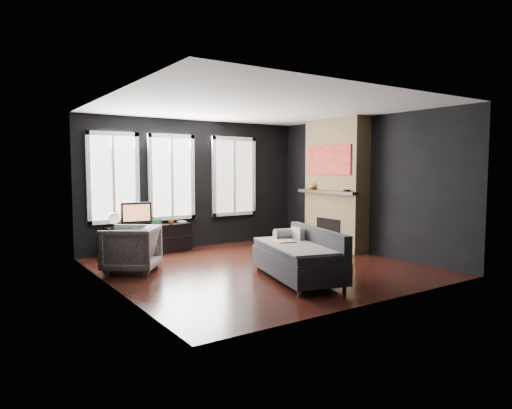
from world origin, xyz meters
TOP-DOWN VIEW (x-y plane):
  - floor at (0.00, 0.00)m, footprint 5.00×5.00m
  - ceiling at (0.00, 0.00)m, footprint 5.00×5.00m
  - wall_back at (0.00, 2.50)m, footprint 5.00×0.02m
  - wall_left at (-2.50, 0.00)m, footprint 0.02×5.00m
  - wall_right at (2.50, 0.00)m, footprint 0.02×5.00m
  - windows at (-0.45, 2.46)m, footprint 4.00×0.16m
  - fireplace at (2.30, 0.60)m, footprint 0.70×1.62m
  - sofa at (-0.05, -1.04)m, footprint 1.34×1.99m
  - stripe_pillow at (0.26, -0.67)m, footprint 0.16×0.35m
  - armchair at (-1.95, 0.90)m, footprint 1.09×1.10m
  - media_console at (-1.14, 2.24)m, footprint 1.70×0.70m
  - monitor at (-1.40, 2.19)m, footprint 0.60×0.20m
  - desk_fan at (-1.85, 2.15)m, footprint 0.23×0.23m
  - mug at (-0.68, 2.21)m, footprint 0.13×0.11m
  - book at (-0.47, 2.34)m, footprint 0.16×0.03m
  - storage_box at (-1.00, 2.23)m, footprint 0.20×0.13m
  - mantel_vase at (2.05, 1.05)m, footprint 0.17×0.18m
  - mantel_clock at (2.05, 0.05)m, footprint 0.14×0.14m

SIDE VIEW (x-z plane):
  - floor at x=0.00m, z-range 0.00..0.00m
  - media_console at x=-1.14m, z-range 0.00..0.57m
  - sofa at x=-0.05m, z-range 0.00..0.78m
  - armchair at x=-1.95m, z-range 0.00..0.83m
  - stripe_pillow at x=0.26m, z-range 0.40..0.73m
  - storage_box at x=-1.00m, z-range 0.57..0.68m
  - mug at x=-0.68m, z-range 0.57..0.68m
  - book at x=-0.47m, z-range 0.57..0.78m
  - desk_fan at x=-1.85m, z-range 0.57..0.87m
  - monitor at x=-1.40m, z-range 0.57..1.09m
  - mantel_clock at x=2.05m, z-range 1.23..1.27m
  - mantel_vase at x=2.05m, z-range 1.23..1.40m
  - wall_back at x=0.00m, z-range 0.00..2.70m
  - wall_left at x=-2.50m, z-range 0.00..2.70m
  - wall_right at x=2.50m, z-range 0.00..2.70m
  - fireplace at x=2.30m, z-range 0.00..2.70m
  - windows at x=-0.45m, z-range 1.50..3.26m
  - ceiling at x=0.00m, z-range 2.70..2.70m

